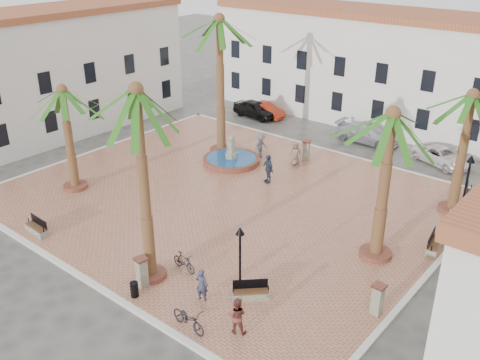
{
  "coord_description": "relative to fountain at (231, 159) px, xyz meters",
  "views": [
    {
      "loc": [
        19.7,
        -22.74,
        15.29
      ],
      "look_at": [
        1.0,
        0.0,
        1.6
      ],
      "focal_mm": 40.0,
      "sensor_mm": 36.0,
      "label": 1
    }
  ],
  "objects": [
    {
      "name": "ground",
      "position": [
        3.36,
        -4.32,
        -0.44
      ],
      "size": [
        120.0,
        120.0,
        0.0
      ],
      "primitive_type": "plane",
      "color": "#56544F",
      "rests_on": "ground"
    },
    {
      "name": "plaza",
      "position": [
        3.36,
        -4.32,
        -0.36
      ],
      "size": [
        26.0,
        22.0,
        0.15
      ],
      "primitive_type": "cube",
      "color": "#BC765A",
      "rests_on": "ground"
    },
    {
      "name": "kerb_n",
      "position": [
        3.36,
        6.68,
        -0.36
      ],
      "size": [
        26.3,
        0.3,
        0.16
      ],
      "primitive_type": "cube",
      "color": "silver",
      "rests_on": "ground"
    },
    {
      "name": "kerb_s",
      "position": [
        3.36,
        -15.32,
        -0.36
      ],
      "size": [
        26.3,
        0.3,
        0.16
      ],
      "primitive_type": "cube",
      "color": "silver",
      "rests_on": "ground"
    },
    {
      "name": "kerb_e",
      "position": [
        16.36,
        -4.32,
        -0.36
      ],
      "size": [
        0.3,
        22.3,
        0.16
      ],
      "primitive_type": "cube",
      "color": "silver",
      "rests_on": "ground"
    },
    {
      "name": "kerb_w",
      "position": [
        -9.64,
        -4.32,
        -0.36
      ],
      "size": [
        0.3,
        22.3,
        0.16
      ],
      "primitive_type": "cube",
      "color": "silver",
      "rests_on": "ground"
    },
    {
      "name": "building_north",
      "position": [
        3.36,
        15.68,
        4.33
      ],
      "size": [
        30.4,
        7.4,
        9.5
      ],
      "color": "white",
      "rests_on": "ground"
    },
    {
      "name": "building_west",
      "position": [
        -15.64,
        -4.32,
        4.58
      ],
      "size": [
        6.4,
        24.4,
        10.0
      ],
      "rotation": [
        0.0,
        0.0,
        1.57
      ],
      "color": "white",
      "rests_on": "ground"
    },
    {
      "name": "fountain",
      "position": [
        0.0,
        0.0,
        0.0
      ],
      "size": [
        4.06,
        4.06,
        2.1
      ],
      "color": "brown",
      "rests_on": "plaza"
    },
    {
      "name": "palm_nw",
      "position": [
        -1.99,
        1.19,
        8.47
      ],
      "size": [
        5.69,
        5.69,
        10.16
      ],
      "color": "brown",
      "rests_on": "plaza"
    },
    {
      "name": "palm_sw",
      "position": [
        -5.14,
        -9.63,
        5.44
      ],
      "size": [
        5.11,
        5.11,
        6.89
      ],
      "color": "brown",
      "rests_on": "plaza"
    },
    {
      "name": "palm_s",
      "position": [
        6.09,
        -13.18,
        8.08
      ],
      "size": [
        4.8,
        4.8,
        9.6
      ],
      "color": "brown",
      "rests_on": "plaza"
    },
    {
      "name": "palm_e",
      "position": [
        13.62,
        -4.58,
        6.43
      ],
      "size": [
        5.45,
        5.45,
        7.99
      ],
      "color": "brown",
      "rests_on": "plaza"
    },
    {
      "name": "palm_ne",
      "position": [
        14.9,
        2.84,
        5.98
      ],
      "size": [
        5.2,
        5.2,
        7.47
      ],
      "color": "brown",
      "rests_on": "plaza"
    },
    {
      "name": "bench_s",
      "position": [
        -1.87,
        -14.42,
        -0.03
      ],
      "size": [
        1.71,
        0.58,
        0.89
      ],
      "rotation": [
        0.0,
        0.0,
        -0.04
      ],
      "color": "gray",
      "rests_on": "plaza"
    },
    {
      "name": "bench_se",
      "position": [
        10.88,
        -11.48,
        -0.03
      ],
      "size": [
        1.58,
        1.56,
        0.9
      ],
      "rotation": [
        0.0,
        0.0,
        0.77
      ],
      "color": "gray",
      "rests_on": "plaza"
    },
    {
      "name": "bench_e",
      "position": [
        15.74,
        -2.17,
        -0.02
      ],
      "size": [
        0.83,
        1.85,
        0.94
      ],
      "rotation": [
        0.0,
        0.0,
        1.73
      ],
      "color": "gray",
      "rests_on": "plaza"
    },
    {
      "name": "bench_ne",
      "position": [
        15.33,
        4.61,
        0.01
      ],
      "size": [
        1.1,
        2.04,
        1.03
      ],
      "rotation": [
        0.0,
        0.0,
        1.85
      ],
      "color": "gray",
      "rests_on": "plaza"
    },
    {
      "name": "lamppost_s",
      "position": [
        10.39,
        -11.65,
        2.18
      ],
      "size": [
        0.4,
        0.4,
        3.64
      ],
      "color": "black",
      "rests_on": "plaza"
    },
    {
      "name": "lamppost_e",
      "position": [
        15.76,
        1.63,
        2.54
      ],
      "size": [
        0.45,
        0.45,
        4.17
      ],
      "color": "black",
      "rests_on": "plaza"
    },
    {
      "name": "bollard_se",
      "position": [
        6.34,
        -13.93,
        0.5
      ],
      "size": [
        0.62,
        0.62,
        1.52
      ],
      "rotation": [
        0.0,
        0.0,
        -0.16
      ],
      "color": "gray",
      "rests_on": "plaza"
    },
    {
      "name": "bollard_n",
      "position": [
        3.92,
        3.78,
        0.5
      ],
      "size": [
        0.66,
        0.66,
        1.52
      ],
      "rotation": [
        0.0,
        0.0,
        0.26
      ],
      "color": "gray",
      "rests_on": "plaza"
    },
    {
      "name": "bollard_e",
      "position": [
        15.76,
        -8.82,
        0.49
      ],
      "size": [
        0.56,
        0.56,
        1.5
      ],
      "rotation": [
        0.0,
        0.0,
        -0.04
      ],
      "color": "gray",
      "rests_on": "plaza"
    },
    {
      "name": "litter_bin",
      "position": [
        6.68,
        -14.72,
        0.08
      ],
      "size": [
        0.38,
        0.38,
        0.74
      ],
      "primitive_type": "cylinder",
      "color": "black",
      "rests_on": "plaza"
    },
    {
      "name": "cyclist_a",
      "position": [
        9.23,
        -12.94,
        0.52
      ],
      "size": [
        0.68,
        0.55,
        1.61
      ],
      "primitive_type": "imported",
      "rotation": [
        0.0,
        0.0,
        3.46
      ],
      "color": "#31354D",
      "rests_on": "plaza"
    },
    {
      "name": "bicycle_a",
      "position": [
        10.13,
        -14.72,
        0.22
      ],
      "size": [
        1.97,
        0.83,
        1.01
      ],
      "primitive_type": "imported",
      "rotation": [
        0.0,
        0.0,
        1.49
      ],
      "color": "black",
      "rests_on": "plaza"
    },
    {
      "name": "cyclist_b",
      "position": [
        11.83,
        -13.6,
        0.55
      ],
      "size": [
        1.02,
        0.94,
        1.68
      ],
      "primitive_type": "imported",
      "rotation": [
        0.0,
        0.0,
        3.62
      ],
      "color": "brown",
      "rests_on": "plaza"
    },
    {
      "name": "bicycle_b",
      "position": [
        6.96,
        -11.8,
        0.19
      ],
      "size": [
        1.63,
        0.61,
        0.95
      ],
      "primitive_type": "imported",
      "rotation": [
        0.0,
        0.0,
        1.47
      ],
      "color": "black",
      "rests_on": "plaza"
    },
    {
      "name": "pedestrian_fountain_a",
      "position": [
        3.79,
        2.58,
        0.58
      ],
      "size": [
        1.01,
        0.9,
        1.74
      ],
      "primitive_type": "imported",
      "rotation": [
        0.0,
        0.0,
        0.51
      ],
      "color": "#7B6453",
      "rests_on": "plaza"
    },
    {
      "name": "pedestrian_fountain_b",
      "position": [
        4.0,
        -0.97,
        0.69
      ],
      "size": [
        1.24,
        0.9,
        1.96
      ],
      "primitive_type": "imported",
      "rotation": [
        0.0,
        0.0,
        -0.41
      ],
      "color": "#2F3A4E",
      "rests_on": "plaza"
    },
    {
      "name": "pedestrian_north",
      "position": [
        0.99,
        2.18,
        0.61
      ],
      "size": [
        0.82,
        1.24,
        1.79
      ],
      "primitive_type": "imported",
      "rotation": [
        0.0,
        0.0,
        1.43
      ],
      "color": "#57585C",
      "rests_on": "plaza"
    },
    {
      "name": "pedestrian_east",
      "position": [
        15.76,
        0.12,
        0.53
      ],
      "size": [
        0.82,
        1.57,
        1.62
      ],
      "primitive_type": "imported",
      "rotation": [
        0.0,
        0.0,
        -1.33
      ],
      "color": "gray",
      "rests_on": "plaza"
    },
    {
      "name": "car_black",
      "position": [
        -5.38,
        9.75,
        0.32
      ],
      "size": [
        4.54,
        2.06,
        1.51
      ],
      "primitive_type": "imported",
      "rotation": [
        0.0,
        0.0,
        1.51
      ],
      "color": "black",
      "rests_on": "ground"
    },
    {
      "name": "car_red",
      "position": [
        -4.79,
        10.39,
        0.21
      ],
      "size": [
        3.96,
        1.59,
        1.28
      ],
      "primitive_type": "imported",
      "rotation": [
        0.0,
        0.0,
        1.51
      ],
      "color": "#B72C14",
      "rests_on": "ground"
    },
    {
      "name": "car_silver",
      "position": [
        5.41,
        10.36,
        0.3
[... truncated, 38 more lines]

